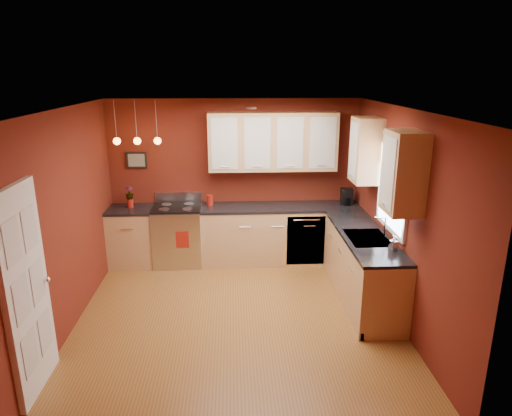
{
  "coord_description": "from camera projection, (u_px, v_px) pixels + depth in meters",
  "views": [
    {
      "loc": [
        -0.03,
        -5.14,
        3.01
      ],
      "look_at": [
        0.29,
        1.0,
        1.15
      ],
      "focal_mm": 32.0,
      "sensor_mm": 36.0,
      "label": 1
    }
  ],
  "objects": [
    {
      "name": "counter_back_right",
      "position": [
        281.0,
        207.0,
        7.28
      ],
      "size": [
        2.54,
        0.62,
        0.04
      ],
      "primitive_type": "cube",
      "color": "black",
      "rests_on": "base_cabinets_back_right"
    },
    {
      "name": "base_cabinets_back_right",
      "position": [
        280.0,
        235.0,
        7.42
      ],
      "size": [
        2.54,
        0.6,
        0.9
      ],
      "primitive_type": "cube",
      "color": "tan",
      "rests_on": "floor"
    },
    {
      "name": "gas_range",
      "position": [
        178.0,
        235.0,
        7.33
      ],
      "size": [
        0.76,
        0.64,
        1.11
      ],
      "color": "#BABABF",
      "rests_on": "floor"
    },
    {
      "name": "counter_back_left",
      "position": [
        130.0,
        209.0,
        7.16
      ],
      "size": [
        0.7,
        0.62,
        0.04
      ],
      "primitive_type": "cube",
      "color": "black",
      "rests_on": "base_cabinets_back_left"
    },
    {
      "name": "soap_pump",
      "position": [
        393.0,
        243.0,
        5.45
      ],
      "size": [
        0.11,
        0.11,
        0.18
      ],
      "primitive_type": "imported",
      "rotation": [
        0.0,
        0.0,
        0.41
      ],
      "color": "white",
      "rests_on": "counter_right"
    },
    {
      "name": "door_left_wall",
      "position": [
        27.0,
        293.0,
        4.25
      ],
      "size": [
        0.12,
        0.82,
        2.05
      ],
      "color": "white",
      "rests_on": "floor"
    },
    {
      "name": "wall_picture",
      "position": [
        137.0,
        160.0,
        7.22
      ],
      "size": [
        0.32,
        0.03,
        0.26
      ],
      "primitive_type": "cube",
      "color": "black",
      "rests_on": "wall_back"
    },
    {
      "name": "red_canister",
      "position": [
        210.0,
        200.0,
        7.28
      ],
      "size": [
        0.11,
        0.11,
        0.17
      ],
      "color": "maroon",
      "rests_on": "counter_back_right"
    },
    {
      "name": "ceiling",
      "position": [
        235.0,
        109.0,
        5.04
      ],
      "size": [
        4.0,
        4.2,
        0.02
      ],
      "primitive_type": "cube",
      "color": "white",
      "rests_on": "wall_back"
    },
    {
      "name": "dish_towel",
      "position": [
        182.0,
        240.0,
        7.0
      ],
      "size": [
        0.2,
        0.01,
        0.27
      ],
      "primitive_type": "cube",
      "color": "maroon",
      "rests_on": "gas_range"
    },
    {
      "name": "flowers",
      "position": [
        129.0,
        193.0,
        7.12
      ],
      "size": [
        0.13,
        0.13,
        0.22
      ],
      "primitive_type": "imported",
      "rotation": [
        0.0,
        0.0,
        0.08
      ],
      "color": "maroon",
      "rests_on": "red_vase"
    },
    {
      "name": "base_cabinets_back_left",
      "position": [
        133.0,
        237.0,
        7.3
      ],
      "size": [
        0.7,
        0.6,
        0.9
      ],
      "primitive_type": "cube",
      "color": "tan",
      "rests_on": "floor"
    },
    {
      "name": "wall_back",
      "position": [
        235.0,
        180.0,
        7.42
      ],
      "size": [
        4.0,
        0.02,
        2.6
      ],
      "primitive_type": "cube",
      "color": "maroon",
      "rests_on": "floor"
    },
    {
      "name": "wall_right",
      "position": [
        401.0,
        218.0,
        5.51
      ],
      "size": [
        0.02,
        4.2,
        2.6
      ],
      "primitive_type": "cube",
      "color": "maroon",
      "rests_on": "floor"
    },
    {
      "name": "upper_cabinets_back",
      "position": [
        273.0,
        142.0,
        7.1
      ],
      "size": [
        2.0,
        0.35,
        0.9
      ],
      "primitive_type": "cube",
      "color": "tan",
      "rests_on": "wall_back"
    },
    {
      "name": "red_vase",
      "position": [
        130.0,
        203.0,
        7.17
      ],
      "size": [
        0.09,
        0.09,
        0.14
      ],
      "primitive_type": "cylinder",
      "color": "maroon",
      "rests_on": "counter_back_left"
    },
    {
      "name": "dishwasher_front",
      "position": [
        306.0,
        241.0,
        7.16
      ],
      "size": [
        0.6,
        0.02,
        0.8
      ],
      "primitive_type": "cube",
      "color": "#BABABF",
      "rests_on": "base_cabinets_back_right"
    },
    {
      "name": "wall_left",
      "position": [
        65.0,
        224.0,
        5.31
      ],
      "size": [
        0.02,
        4.2,
        2.6
      ],
      "primitive_type": "cube",
      "color": "maroon",
      "rests_on": "floor"
    },
    {
      "name": "floor",
      "position": [
        237.0,
        318.0,
        5.79
      ],
      "size": [
        4.2,
        4.2,
        0.0
      ],
      "primitive_type": "plane",
      "color": "#92612A",
      "rests_on": "ground"
    },
    {
      "name": "window",
      "position": [
        394.0,
        181.0,
        5.69
      ],
      "size": [
        0.06,
        1.02,
        1.22
      ],
      "color": "white",
      "rests_on": "wall_right"
    },
    {
      "name": "upper_cabinets_right",
      "position": [
        383.0,
        160.0,
        5.63
      ],
      "size": [
        0.35,
        1.95,
        0.9
      ],
      "primitive_type": "cube",
      "color": "tan",
      "rests_on": "wall_right"
    },
    {
      "name": "pendant_lights",
      "position": [
        137.0,
        140.0,
        6.81
      ],
      "size": [
        0.71,
        0.11,
        0.66
      ],
      "color": "#95969B",
      "rests_on": "ceiling"
    },
    {
      "name": "sink",
      "position": [
        368.0,
        239.0,
        5.9
      ],
      "size": [
        0.5,
        0.7,
        0.33
      ],
      "color": "#95969B",
      "rests_on": "counter_right"
    },
    {
      "name": "wall_front",
      "position": [
        239.0,
        309.0,
        3.41
      ],
      "size": [
        4.0,
        0.02,
        2.6
      ],
      "primitive_type": "cube",
      "color": "maroon",
      "rests_on": "floor"
    },
    {
      "name": "coffee_maker",
      "position": [
        347.0,
        197.0,
        7.32
      ],
      "size": [
        0.19,
        0.18,
        0.26
      ],
      "rotation": [
        0.0,
        0.0,
        -0.01
      ],
      "color": "black",
      "rests_on": "counter_back_right"
    },
    {
      "name": "base_cabinets_right",
      "position": [
        362.0,
        268.0,
        6.18
      ],
      "size": [
        0.6,
        2.1,
        0.9
      ],
      "primitive_type": "cube",
      "color": "tan",
      "rests_on": "floor"
    },
    {
      "name": "counter_right",
      "position": [
        364.0,
        235.0,
        6.04
      ],
      "size": [
        0.62,
        2.1,
        0.04
      ],
      "primitive_type": "cube",
      "color": "black",
      "rests_on": "base_cabinets_right"
    }
  ]
}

